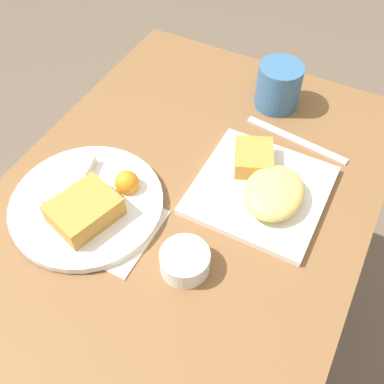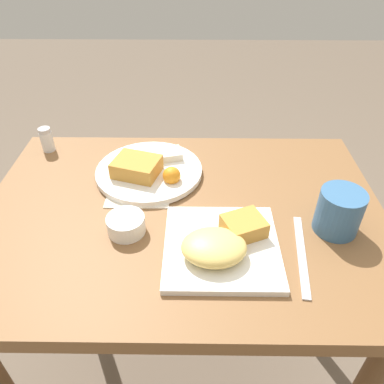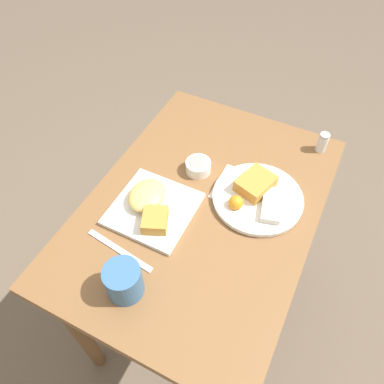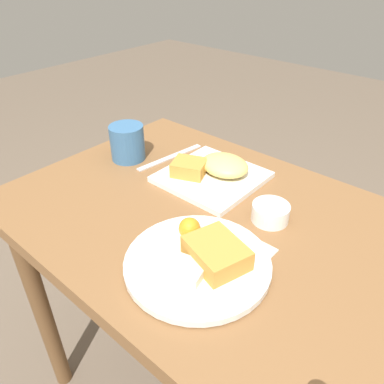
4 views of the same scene
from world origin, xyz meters
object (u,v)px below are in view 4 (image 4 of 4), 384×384
Objects in this scene: sauce_ramekin at (270,212)px; coffee_mug at (127,142)px; butter_knife at (170,157)px; plate_square_near at (214,171)px; plate_oval_far at (199,259)px.

coffee_mug is at bearing 1.78° from sauce_ramekin.
coffee_mug is at bearing -40.89° from butter_knife.
coffee_mug is (0.45, 0.01, 0.03)m from sauce_ramekin.
coffee_mug reaches higher than plate_square_near.
plate_oval_far reaches higher than butter_knife.
plate_oval_far is 1.24× the size of butter_knife.
sauce_ramekin is 0.37m from butter_knife.
plate_square_near reaches higher than sauce_ramekin.
plate_square_near is 2.86× the size of sauce_ramekin.
plate_oval_far is at bearing 155.23° from coffee_mug.
coffee_mug is (0.42, -0.19, 0.03)m from plate_oval_far.
sauce_ramekin is 0.83× the size of coffee_mug.
plate_square_near is 2.38× the size of coffee_mug.
coffee_mug is (0.25, 0.07, 0.03)m from plate_square_near.
butter_knife is 2.26× the size of coffee_mug.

